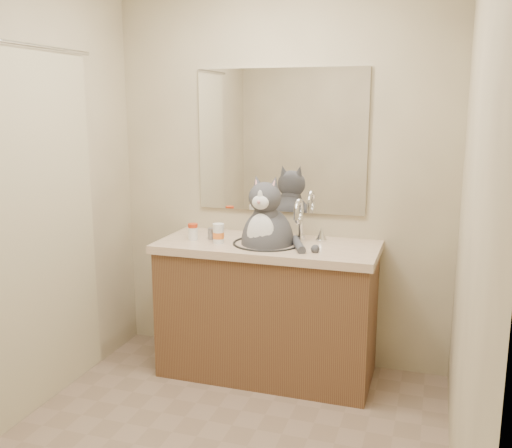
{
  "coord_description": "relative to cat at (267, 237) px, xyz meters",
  "views": [
    {
      "loc": [
        0.96,
        -2.27,
        1.67
      ],
      "look_at": [
        0.03,
        0.65,
        1.03
      ],
      "focal_mm": 40.0,
      "sensor_mm": 36.0,
      "label": 1
    }
  ],
  "objects": [
    {
      "name": "room",
      "position": [
        -0.0,
        -0.94,
        0.31
      ],
      "size": [
        2.22,
        2.52,
        2.42
      ],
      "color": "gray",
      "rests_on": "ground"
    },
    {
      "name": "vanity",
      "position": [
        -0.0,
        0.02,
        -0.45
      ],
      "size": [
        1.34,
        0.59,
        1.12
      ],
      "color": "brown",
      "rests_on": "ground"
    },
    {
      "name": "mirror",
      "position": [
        -0.0,
        0.29,
        0.56
      ],
      "size": [
        1.1,
        0.02,
        0.9
      ],
      "primitive_type": "cube",
      "color": "white",
      "rests_on": "room"
    },
    {
      "name": "shower_curtain",
      "position": [
        -1.05,
        -0.84,
        0.14
      ],
      "size": [
        0.02,
        1.3,
        1.93
      ],
      "color": "#C1B792",
      "rests_on": "ground"
    },
    {
      "name": "cat",
      "position": [
        0.0,
        0.0,
        0.0
      ],
      "size": [
        0.45,
        0.38,
        0.63
      ],
      "rotation": [
        0.0,
        0.0,
        -0.06
      ],
      "color": "#444449",
      "rests_on": "vanity"
    },
    {
      "name": "pill_bottle_redcap",
      "position": [
        -0.47,
        -0.05,
        0.01
      ],
      "size": [
        0.06,
        0.06,
        0.1
      ],
      "rotation": [
        0.0,
        0.0,
        -0.04
      ],
      "color": "white",
      "rests_on": "vanity"
    },
    {
      "name": "pill_bottle_orange",
      "position": [
        -0.29,
        -0.07,
        0.01
      ],
      "size": [
        0.09,
        0.09,
        0.12
      ],
      "rotation": [
        0.0,
        0.0,
        -0.42
      ],
      "color": "white",
      "rests_on": "vanity"
    },
    {
      "name": "grey_canister",
      "position": [
        -0.37,
        0.01,
        -0.01
      ],
      "size": [
        0.05,
        0.05,
        0.07
      ],
      "rotation": [
        0.0,
        0.0,
        -0.24
      ],
      "color": "gray",
      "rests_on": "vanity"
    }
  ]
}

